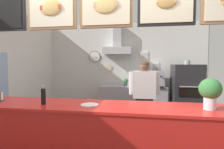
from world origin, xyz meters
TOP-DOWN VIEW (x-y plane):
  - back_wall_assembly at (-0.01, 2.52)m, footprint 4.64×3.03m
  - service_counter at (0.00, -0.44)m, footprint 4.14×0.64m
  - back_prep_counter at (0.27, 2.34)m, footprint 1.80×0.61m
  - pizza_oven at (1.62, 2.10)m, footprint 0.69×0.73m
  - shop_worker at (0.54, 1.00)m, footprint 0.60×0.23m
  - espresso_machine at (0.83, 2.31)m, footprint 0.50×0.57m
  - potted_rosemary at (0.06, 2.38)m, footprint 0.14×0.14m
  - potted_sage at (0.38, 2.31)m, footprint 0.18×0.18m
  - basil_vase at (1.22, -0.47)m, footprint 0.23×0.23m
  - pepper_grinder at (-0.73, -0.53)m, footprint 0.06×0.06m
  - condiment_plate at (-0.15, -0.48)m, footprint 0.22×0.22m

SIDE VIEW (x-z plane):
  - back_prep_counter at x=0.27m, z-range -0.01..0.93m
  - service_counter at x=0.00m, z-range 0.00..1.03m
  - pizza_oven at x=1.62m, z-range -0.05..1.57m
  - shop_worker at x=0.54m, z-range 0.06..1.65m
  - potted_rosemary at x=0.06m, z-range 0.94..1.13m
  - condiment_plate at x=-0.15m, z-range 1.03..1.05m
  - potted_sage at x=0.38m, z-range 0.95..1.17m
  - espresso_machine at x=0.83m, z-range 0.93..1.34m
  - pepper_grinder at x=-0.73m, z-range 1.03..1.27m
  - basil_vase at x=1.22m, z-range 1.06..1.41m
  - back_wall_assembly at x=-0.01m, z-range 0.11..2.84m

